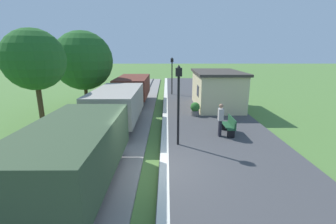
% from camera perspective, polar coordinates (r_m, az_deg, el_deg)
% --- Properties ---
extents(ground_plane, '(160.00, 160.00, 0.00)m').
position_cam_1_polar(ground_plane, '(9.16, -3.52, -14.89)').
color(ground_plane, '#517A38').
extents(platform_slab, '(6.00, 60.00, 0.25)m').
position_cam_1_polar(platform_slab, '(9.47, 16.77, -13.60)').
color(platform_slab, '#424244').
rests_on(platform_slab, ground).
extents(platform_edge_stripe, '(0.36, 60.00, 0.01)m').
position_cam_1_polar(platform_edge_stripe, '(9.02, -0.94, -13.51)').
color(platform_edge_stripe, silver).
rests_on(platform_edge_stripe, platform_slab).
extents(track_ballast, '(3.80, 60.00, 0.12)m').
position_cam_1_polar(track_ballast, '(9.56, -18.49, -13.91)').
color(track_ballast, gray).
rests_on(track_ballast, ground).
extents(rail_near, '(0.07, 60.00, 0.14)m').
position_cam_1_polar(rail_near, '(9.31, -14.22, -13.49)').
color(rail_near, slate).
rests_on(rail_near, track_ballast).
extents(rail_far, '(0.07, 60.00, 0.14)m').
position_cam_1_polar(rail_far, '(9.75, -22.68, -12.89)').
color(rail_far, slate).
rests_on(rail_far, track_ballast).
extents(freight_train, '(2.50, 19.40, 2.12)m').
position_cam_1_polar(freight_train, '(13.96, -12.30, 1.45)').
color(freight_train, '#384C33').
rests_on(freight_train, rail_near).
extents(station_hut, '(3.50, 5.80, 2.78)m').
position_cam_1_polar(station_hut, '(18.66, 11.81, 5.56)').
color(station_hut, beige).
rests_on(station_hut, platform_slab).
extents(bench_near_hut, '(0.42, 1.50, 0.91)m').
position_cam_1_polar(bench_near_hut, '(12.73, 14.82, -3.16)').
color(bench_near_hut, '#1E4C2D').
rests_on(bench_near_hut, platform_slab).
extents(person_waiting, '(0.26, 0.39, 1.71)m').
position_cam_1_polar(person_waiting, '(12.14, 12.72, -1.61)').
color(person_waiting, black).
rests_on(person_waiting, platform_slab).
extents(potted_planter, '(0.64, 0.64, 0.92)m').
position_cam_1_polar(potted_planter, '(15.90, 6.65, 0.80)').
color(potted_planter, slate).
rests_on(potted_planter, platform_slab).
extents(lamp_post_near, '(0.28, 0.28, 3.70)m').
position_cam_1_polar(lamp_post_near, '(10.40, 2.60, 5.19)').
color(lamp_post_near, black).
rests_on(lamp_post_near, platform_slab).
extents(lamp_post_far, '(0.28, 0.28, 3.70)m').
position_cam_1_polar(lamp_post_far, '(23.49, 0.98, 10.51)').
color(lamp_post_far, black).
rests_on(lamp_post_far, platform_slab).
extents(tree_trackside_mid, '(3.30, 3.30, 5.72)m').
position_cam_1_polar(tree_trackside_mid, '(14.77, -29.94, 11.00)').
color(tree_trackside_mid, '#4C3823').
rests_on(tree_trackside_mid, ground).
extents(tree_trackside_far, '(4.58, 4.58, 6.07)m').
position_cam_1_polar(tree_trackside_far, '(19.87, -20.05, 11.71)').
color(tree_trackside_far, '#4C3823').
rests_on(tree_trackside_far, ground).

